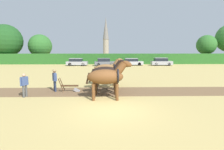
% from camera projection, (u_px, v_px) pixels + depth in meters
% --- Properties ---
extents(ground_plane, '(240.00, 240.00, 0.00)m').
position_uv_depth(ground_plane, '(112.00, 109.00, 9.09)').
color(ground_plane, tan).
extents(plowed_furrow_strip, '(30.06, 2.98, 0.01)m').
position_uv_depth(plowed_furrow_strip, '(45.00, 92.00, 12.90)').
color(plowed_furrow_strip, brown).
rests_on(plowed_furrow_strip, ground).
extents(hedgerow, '(75.18, 1.79, 2.36)m').
position_uv_depth(hedgerow, '(109.00, 59.00, 39.88)').
color(hedgerow, '#286023').
rests_on(hedgerow, ground).
extents(tree_left, '(7.52, 7.52, 9.13)m').
position_uv_depth(tree_left, '(6.00, 41.00, 41.10)').
color(tree_left, '#4C3823').
rests_on(tree_left, ground).
extents(tree_center_left, '(5.76, 5.76, 7.09)m').
position_uv_depth(tree_center_left, '(40.00, 46.00, 44.00)').
color(tree_center_left, '#423323').
rests_on(tree_center_left, ground).
extents(tree_center, '(4.77, 4.77, 6.85)m').
position_uv_depth(tree_center, '(206.00, 45.00, 43.14)').
color(tree_center, '#423323').
rests_on(tree_center, ground).
extents(church_spire, '(2.76, 2.76, 17.94)m').
position_uv_depth(church_spire, '(106.00, 37.00, 79.51)').
color(church_spire, gray).
rests_on(church_spire, ground).
extents(draft_horse_lead_left, '(2.90, 0.97, 2.50)m').
position_uv_depth(draft_horse_lead_left, '(107.00, 77.00, 10.70)').
color(draft_horse_lead_left, brown).
rests_on(draft_horse_lead_left, ground).
extents(draft_horse_lead_right, '(2.87, 0.89, 2.35)m').
position_uv_depth(draft_horse_lead_right, '(107.00, 76.00, 12.14)').
color(draft_horse_lead_right, '#513319').
rests_on(draft_horse_lead_right, ground).
extents(draft_horse_trail_left, '(2.90, 0.92, 2.42)m').
position_uv_depth(draft_horse_trail_left, '(107.00, 72.00, 13.54)').
color(draft_horse_trail_left, black).
rests_on(draft_horse_trail_left, ground).
extents(draft_horse_trail_right, '(2.76, 0.98, 2.46)m').
position_uv_depth(draft_horse_trail_right, '(107.00, 70.00, 14.95)').
color(draft_horse_trail_right, brown).
rests_on(draft_horse_trail_right, ground).
extents(plow, '(1.55, 0.46, 1.13)m').
position_uv_depth(plow, '(71.00, 87.00, 12.91)').
color(plow, '#4C331E').
rests_on(plow, ground).
extents(farmer_at_plow, '(0.42, 0.56, 1.66)m').
position_uv_depth(farmer_at_plow, '(55.00, 79.00, 12.90)').
color(farmer_at_plow, '#28334C').
rests_on(farmer_at_plow, ground).
extents(farmer_beside_team, '(0.47, 0.54, 1.73)m').
position_uv_depth(farmer_beside_team, '(112.00, 71.00, 16.97)').
color(farmer_beside_team, '#38332D').
rests_on(farmer_beside_team, ground).
extents(farmer_onlooker_left, '(0.37, 0.59, 1.56)m').
position_uv_depth(farmer_onlooker_left, '(24.00, 84.00, 11.32)').
color(farmer_onlooker_left, '#4C4C4C').
rests_on(farmer_onlooker_left, ground).
extents(parked_car_far_left, '(4.25, 1.93, 1.50)m').
position_uv_depth(parked_car_far_left, '(77.00, 62.00, 35.39)').
color(parked_car_far_left, '#9E9EA8').
rests_on(parked_car_far_left, ground).
extents(parked_car_left, '(4.23, 2.20, 1.53)m').
position_uv_depth(parked_car_left, '(104.00, 62.00, 35.22)').
color(parked_car_left, '#565B66').
rests_on(parked_car_left, ground).
extents(parked_car_center_left, '(4.43, 1.90, 1.46)m').
position_uv_depth(parked_car_center_left, '(132.00, 62.00, 36.06)').
color(parked_car_center_left, '#A8A8B2').
rests_on(parked_car_center_left, ground).
extents(parked_car_center, '(4.24, 1.89, 1.59)m').
position_uv_depth(parked_car_center, '(161.00, 62.00, 35.82)').
color(parked_car_center, '#9E9EA8').
rests_on(parked_car_center, ground).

